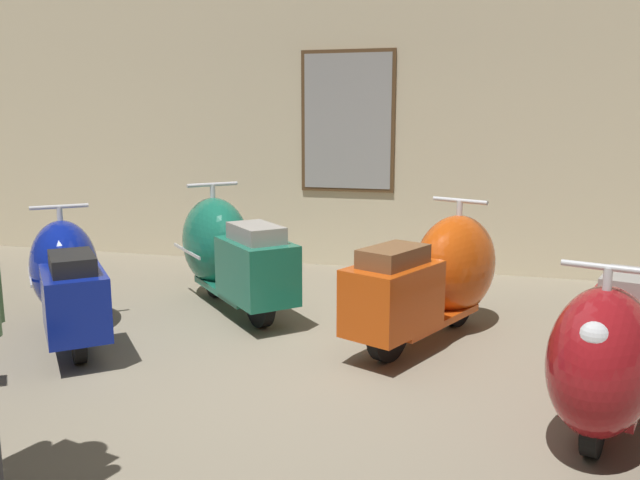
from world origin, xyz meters
TOP-DOWN VIEW (x-y plane):
  - ground_plane at (0.00, 0.00)m, footprint 60.00×60.00m
  - showroom_back_wall at (0.12, 3.61)m, footprint 18.00×0.63m
  - scooter_0 at (-2.07, 0.58)m, footprint 1.43×1.57m
  - scooter_1 at (-1.18, 1.68)m, footprint 1.63×1.66m
  - scooter_2 at (0.76, 1.30)m, footprint 1.18×1.80m
  - scooter_3 at (1.79, -0.05)m, footprint 0.94×1.70m

SIDE VIEW (x-z plane):
  - ground_plane at x=0.00m, z-range 0.00..0.00m
  - scooter_3 at x=1.79m, z-range -0.04..0.96m
  - scooter_0 at x=-2.07m, z-range -0.04..0.97m
  - scooter_2 at x=0.76m, z-range -0.05..1.02m
  - scooter_1 at x=-1.18m, z-range -0.05..1.06m
  - showroom_back_wall at x=0.12m, z-range 0.00..3.55m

